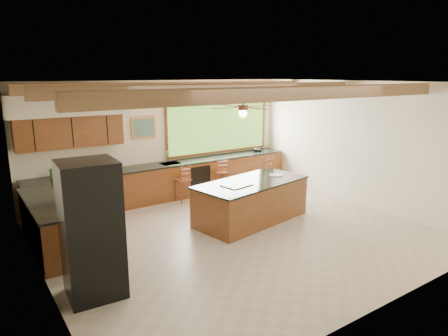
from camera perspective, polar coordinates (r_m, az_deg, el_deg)
ground at (r=8.20m, az=1.83°, el=-9.31°), size 7.20×7.20×0.00m
room_shell at (r=8.07m, az=-1.77°, el=6.61°), size 7.27×6.54×3.02m
counter_run at (r=9.75m, az=-10.86°, el=-2.95°), size 7.12×3.10×1.24m
island at (r=8.77m, az=3.90°, el=-4.71°), size 2.72×1.62×0.91m
refrigerator at (r=6.01m, az=-18.43°, el=-8.38°), size 0.82×0.80×2.00m
bar_stool_a at (r=10.00m, az=-5.79°, el=-1.80°), size 0.36×0.36×0.94m
bar_stool_b at (r=10.34m, az=5.92°, el=-0.73°), size 0.45×0.45×1.11m
bar_stool_c at (r=10.57m, az=-0.23°, el=-0.67°), size 0.46×0.46×1.01m
bar_stool_d at (r=10.32m, az=5.78°, el=-0.73°), size 0.46×0.46×1.12m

